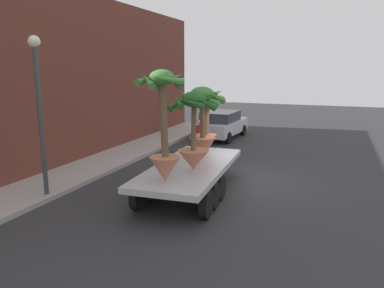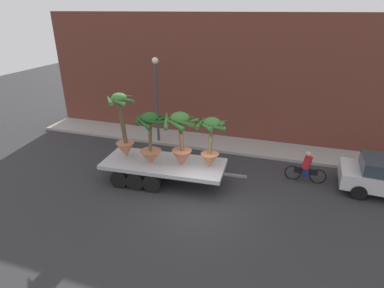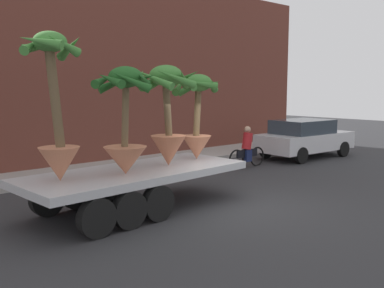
{
  "view_description": "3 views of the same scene",
  "coord_description": "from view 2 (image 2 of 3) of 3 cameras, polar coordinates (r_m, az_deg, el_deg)",
  "views": [
    {
      "loc": [
        -12.72,
        -2.98,
        4.06
      ],
      "look_at": [
        -0.98,
        1.58,
        1.44
      ],
      "focal_mm": 34.5,
      "sensor_mm": 36.0,
      "label": 1
    },
    {
      "loc": [
        3.03,
        -10.41,
        7.39
      ],
      "look_at": [
        -0.88,
        1.84,
        1.77
      ],
      "focal_mm": 29.16,
      "sensor_mm": 36.0,
      "label": 2
    },
    {
      "loc": [
        -7.78,
        -7.23,
        2.91
      ],
      "look_at": [
        -0.24,
        1.25,
        1.43
      ],
      "focal_mm": 40.78,
      "sensor_mm": 36.0,
      "label": 3
    }
  ],
  "objects": [
    {
      "name": "ground_plane",
      "position": [
        13.12,
        1.24,
        -10.67
      ],
      "size": [
        60.0,
        60.0,
        0.0
      ],
      "primitive_type": "plane",
      "color": "#2D2D30"
    },
    {
      "name": "sidewalk",
      "position": [
        18.31,
        6.69,
        -0.1
      ],
      "size": [
        24.0,
        2.2,
        0.15
      ],
      "primitive_type": "cube",
      "color": "#A39E99",
      "rests_on": "ground"
    },
    {
      "name": "building_facade",
      "position": [
        18.85,
        8.25,
        11.79
      ],
      "size": [
        24.0,
        1.2,
        7.21
      ],
      "primitive_type": "cube",
      "color": "brown",
      "rests_on": "ground"
    },
    {
      "name": "flatbed_trailer",
      "position": [
        14.39,
        -6.15,
        -3.99
      ],
      "size": [
        6.57,
        2.51,
        0.98
      ],
      "color": "#B7BABF",
      "rests_on": "ground"
    },
    {
      "name": "potted_palm_rear",
      "position": [
        13.3,
        -2.05,
        1.05
      ],
      "size": [
        1.57,
        1.59,
        2.47
      ],
      "color": "#B26647",
      "rests_on": "flatbed_trailer"
    },
    {
      "name": "potted_palm_middle",
      "position": [
        13.68,
        -7.58,
        0.78
      ],
      "size": [
        1.47,
        1.45,
        2.39
      ],
      "color": "#C17251",
      "rests_on": "flatbed_trailer"
    },
    {
      "name": "potted_palm_front",
      "position": [
        13.24,
        3.44,
        0.6
      ],
      "size": [
        1.5,
        1.45,
        2.28
      ],
      "color": "#C17251",
      "rests_on": "flatbed_trailer"
    },
    {
      "name": "potted_palm_extra",
      "position": [
        14.48,
        -12.5,
        2.72
      ],
      "size": [
        1.25,
        1.31,
        3.04
      ],
      "color": "#C17251",
      "rests_on": "flatbed_trailer"
    },
    {
      "name": "cyclist",
      "position": [
        15.21,
        20.15,
        -4.18
      ],
      "size": [
        1.84,
        0.35,
        1.54
      ],
      "color": "black",
      "rests_on": "ground"
    },
    {
      "name": "street_lamp",
      "position": [
        17.73,
        -6.53,
        9.9
      ],
      "size": [
        0.36,
        0.36,
        4.83
      ],
      "color": "#383D42",
      "rests_on": "sidewalk"
    }
  ]
}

